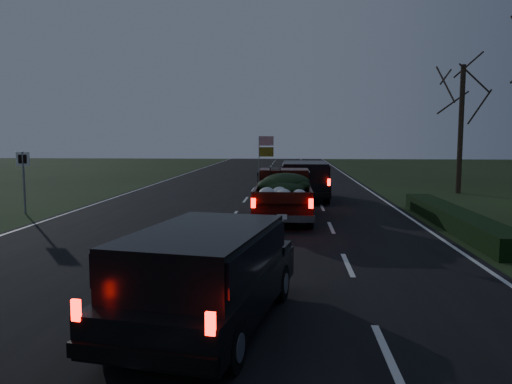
# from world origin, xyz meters

# --- Properties ---
(ground) EXTENTS (120.00, 120.00, 0.00)m
(ground) POSITION_xyz_m (0.00, 0.00, 0.00)
(ground) COLOR black
(ground) RESTS_ON ground
(road_asphalt) EXTENTS (14.00, 120.00, 0.02)m
(road_asphalt) POSITION_xyz_m (0.00, 0.00, 0.01)
(road_asphalt) COLOR black
(road_asphalt) RESTS_ON ground
(hedge_row) EXTENTS (1.00, 10.00, 0.60)m
(hedge_row) POSITION_xyz_m (7.80, 3.00, 0.30)
(hedge_row) COLOR black
(hedge_row) RESTS_ON ground
(route_sign) EXTENTS (0.55, 0.08, 2.50)m
(route_sign) POSITION_xyz_m (-8.50, 5.00, 1.66)
(route_sign) COLOR gray
(route_sign) RESTS_ON ground
(bare_tree_far) EXTENTS (3.60, 3.60, 7.00)m
(bare_tree_far) POSITION_xyz_m (11.50, 14.00, 5.23)
(bare_tree_far) COLOR black
(bare_tree_far) RESTS_ON ground
(pickup_truck) EXTENTS (2.04, 5.29, 2.77)m
(pickup_truck) POSITION_xyz_m (1.96, 4.23, 1.04)
(pickup_truck) COLOR black
(pickup_truck) RESTS_ON ground
(lead_suv) EXTENTS (2.23, 5.28, 1.51)m
(lead_suv) POSITION_xyz_m (2.89, 10.25, 1.14)
(lead_suv) COLOR black
(lead_suv) RESTS_ON ground
(rear_suv) EXTENTS (2.73, 4.86, 1.32)m
(rear_suv) POSITION_xyz_m (0.91, -6.66, 1.00)
(rear_suv) COLOR black
(rear_suv) RESTS_ON ground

